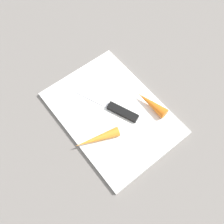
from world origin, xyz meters
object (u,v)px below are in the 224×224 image
at_px(carrot_long, 97,139).
at_px(carrot_short, 151,104).
at_px(knife, 119,110).
at_px(cutting_board, 112,113).

distance_m(carrot_long, carrot_short, 0.18).
height_order(knife, carrot_short, carrot_short).
height_order(cutting_board, knife, knife).
bearing_deg(cutting_board, knife, -118.85).
distance_m(cutting_board, carrot_long, 0.10).
bearing_deg(carrot_long, cutting_board, -135.31).
relative_size(carrot_long, carrot_short, 1.26).
bearing_deg(knife, carrot_short, -141.08).
bearing_deg(knife, cutting_board, 39.22).
bearing_deg(carrot_short, cutting_board, 52.48).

